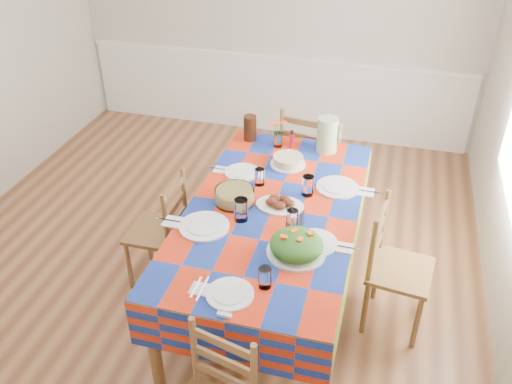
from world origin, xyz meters
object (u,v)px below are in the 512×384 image
tea_pitcher (250,128)px  chair_right (394,269)px  dining_table (273,220)px  green_pitcher (327,135)px  chair_left (161,232)px  chair_far (306,157)px  meat_platter (280,203)px

tea_pitcher → chair_right: (1.29, -0.93, -0.46)m
dining_table → green_pitcher: green_pitcher is taller
chair_left → tea_pitcher: bearing=154.5°
chair_left → chair_right: 1.73m
chair_far → chair_left: chair_far is taller
tea_pitcher → chair_far: bearing=45.7°
dining_table → chair_far: (-0.01, 1.36, -0.25)m
meat_platter → chair_far: chair_far is taller
meat_platter → tea_pitcher: (-0.47, 0.90, 0.08)m
green_pitcher → chair_left: bearing=-140.1°
chair_right → chair_far: bearing=40.3°
tea_pitcher → chair_left: size_ratio=0.23×
chair_left → chair_right: (1.73, 0.01, 0.02)m
tea_pitcher → chair_right: bearing=-35.8°
dining_table → meat_platter: size_ratio=6.43×
meat_platter → chair_right: bearing=-2.0°
meat_platter → chair_left: (-0.90, -0.03, -0.40)m
meat_platter → chair_right: size_ratio=0.34×
dining_table → chair_right: chair_right is taller
chair_left → green_pitcher: bearing=129.7°
dining_table → chair_far: size_ratio=2.14×
meat_platter → tea_pitcher: 1.02m
green_pitcher → chair_right: (0.64, -0.90, -0.50)m
green_pitcher → chair_right: green_pitcher is taller
green_pitcher → chair_far: bearing=117.3°
dining_table → chair_right: size_ratio=2.19×
green_pitcher → chair_far: size_ratio=0.28×
green_pitcher → tea_pitcher: (-0.65, 0.02, -0.04)m
chair_far → chair_right: 1.61m
meat_platter → green_pitcher: bearing=78.2°
green_pitcher → tea_pitcher: green_pitcher is taller
chair_far → meat_platter: bearing=102.8°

